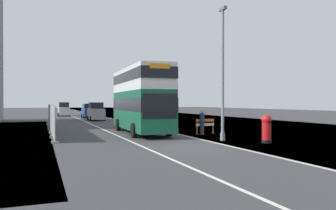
% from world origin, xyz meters
% --- Properties ---
extents(ground, '(140.00, 280.00, 0.10)m').
position_xyz_m(ground, '(0.58, 0.12, -0.05)').
color(ground, '#38383A').
extents(double_decker_bus, '(3.02, 10.27, 5.00)m').
position_xyz_m(double_decker_bus, '(0.10, 8.64, 2.66)').
color(double_decker_bus, '#145638').
rests_on(double_decker_bus, ground).
extents(lamppost_foreground, '(0.29, 0.70, 8.30)m').
position_xyz_m(lamppost_foreground, '(3.43, 1.82, 3.92)').
color(lamppost_foreground, gray).
rests_on(lamppost_foreground, ground).
extents(red_pillar_postbox, '(0.60, 0.60, 1.67)m').
position_xyz_m(red_pillar_postbox, '(5.27, -0.08, 0.91)').
color(red_pillar_postbox, black).
rests_on(red_pillar_postbox, ground).
extents(roadworks_barrier, '(1.51, 0.48, 1.15)m').
position_xyz_m(roadworks_barrier, '(4.30, 5.90, 0.71)').
color(roadworks_barrier, orange).
rests_on(roadworks_barrier, ground).
extents(construction_site_fence, '(0.44, 17.20, 2.20)m').
position_xyz_m(construction_site_fence, '(-6.36, 12.65, 1.05)').
color(construction_site_fence, '#A8AAAD').
rests_on(construction_site_fence, ground).
extents(car_oncoming_near, '(1.93, 4.33, 2.38)m').
position_xyz_m(car_oncoming_near, '(-0.33, 28.18, 1.11)').
color(car_oncoming_near, gray).
rests_on(car_oncoming_near, ground).
extents(car_receding_mid, '(2.08, 4.29, 2.18)m').
position_xyz_m(car_receding_mid, '(-0.20, 35.78, 1.04)').
color(car_receding_mid, navy).
rests_on(car_receding_mid, ground).
extents(car_receding_far, '(1.94, 4.37, 2.39)m').
position_xyz_m(car_receding_far, '(-3.42, 44.25, 1.11)').
color(car_receding_far, silver).
rests_on(car_receding_far, ground).
extents(pedestrian_at_kerb, '(0.34, 0.34, 1.80)m').
position_xyz_m(pedestrian_at_kerb, '(3.99, 5.74, 0.91)').
color(pedestrian_at_kerb, '#2D3342').
rests_on(pedestrian_at_kerb, ground).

